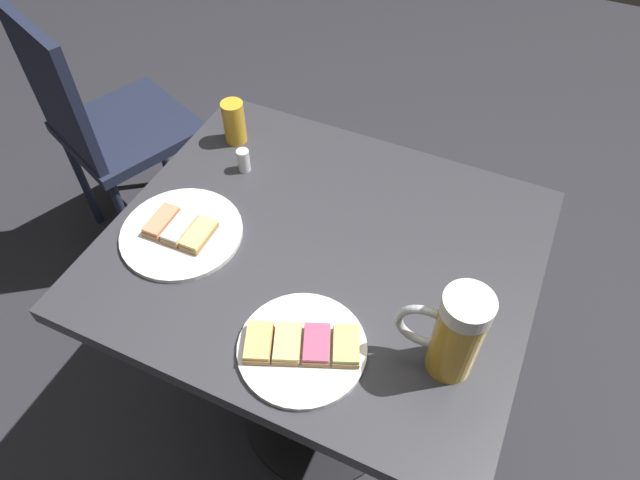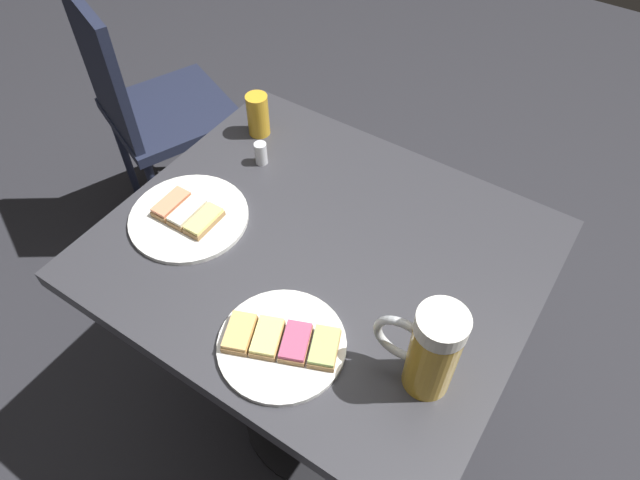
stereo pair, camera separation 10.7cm
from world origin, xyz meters
TOP-DOWN VIEW (x-y plane):
  - ground_plane at (0.00, 0.00)m, footprint 6.00×6.00m
  - cafe_table at (0.00, 0.00)m, footprint 0.70×0.82m
  - plate_near at (0.09, -0.26)m, footprint 0.24×0.24m
  - plate_far at (0.22, 0.07)m, footprint 0.22×0.22m
  - beer_mug at (0.14, 0.29)m, footprint 0.08×0.14m
  - beer_glass_small at (-0.21, -0.31)m, footprint 0.05×0.05m
  - salt_shaker at (-0.13, -0.24)m, footprint 0.03×0.03m
  - cafe_chair at (-0.37, -0.91)m, footprint 0.50×0.50m

SIDE VIEW (x-z plane):
  - ground_plane at x=0.00m, z-range 0.00..0.00m
  - cafe_chair at x=-0.37m, z-range 0.07..0.96m
  - cafe_table at x=0.00m, z-range 0.22..0.99m
  - plate_near at x=0.09m, z-range 0.77..0.80m
  - plate_far at x=0.22m, z-range 0.77..0.80m
  - salt_shaker at x=-0.13m, z-range 0.77..0.83m
  - beer_glass_small at x=-0.21m, z-range 0.77..0.87m
  - beer_mug at x=0.14m, z-range 0.77..0.96m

